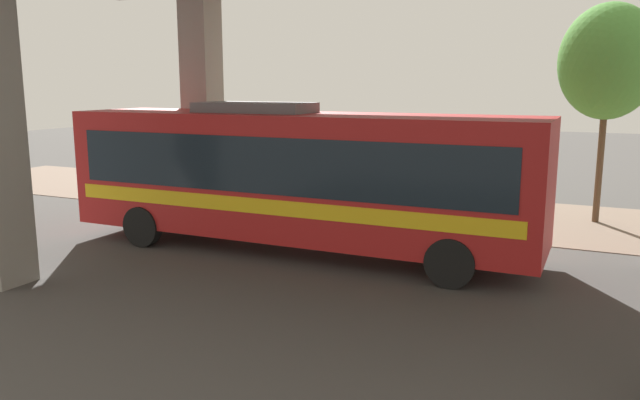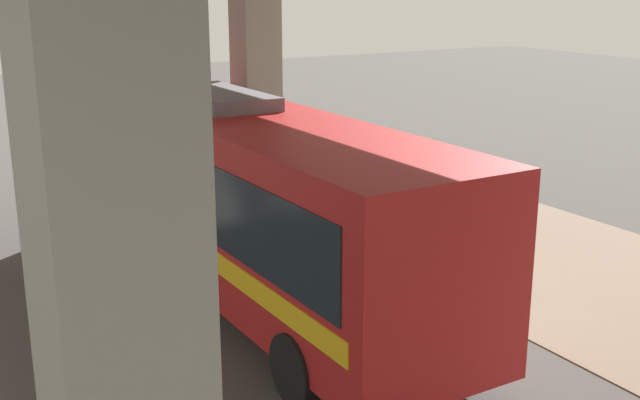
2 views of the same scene
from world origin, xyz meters
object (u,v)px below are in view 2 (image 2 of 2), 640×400
at_px(bus, 246,189).
at_px(planter_front, 469,243).
at_px(planter_middle, 342,180).
at_px(fire_hydrant, 293,185).

height_order(bus, planter_front, bus).
relative_size(planter_front, planter_middle, 1.14).
bearing_deg(planter_middle, fire_hydrant, -52.73).
bearing_deg(planter_middle, bus, 39.55).
xyz_separation_m(planter_front, planter_middle, (-0.73, -5.45, -0.09)).
distance_m(fire_hydrant, planter_middle, 1.31).
distance_m(bus, planter_middle, 5.59).
relative_size(bus, fire_hydrant, 10.60).
bearing_deg(bus, planter_middle, -140.45).
relative_size(fire_hydrant, planter_front, 0.59).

